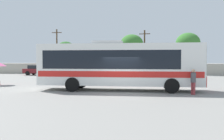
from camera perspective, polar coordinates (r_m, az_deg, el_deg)
The scene contains 12 objects.
ground_plane at distance 27.63m, azimuth 4.12°, elevation -2.49°, with size 300.00×300.00×0.00m, color gray.
perimeter_wall at distance 39.67m, azimuth 5.27°, elevation 0.20°, with size 80.00×0.30×1.71m, color #B2AD9E.
coach_bus_white_red at distance 19.05m, azimuth 1.32°, elevation 1.33°, with size 12.09×2.83×3.72m.
attendant_by_bus_door at distance 17.56m, azimuth 17.84°, elevation -2.22°, with size 0.48×0.48×1.70m.
parked_car_leftmost_maroon at distance 39.59m, azimuth -16.15°, elevation 0.03°, with size 4.68×2.18×1.50m.
parked_car_second_silver at distance 38.14m, azimuth -7.82°, elevation -0.02°, with size 4.62×2.26×1.45m.
parked_car_third_dark_blue at distance 36.52m, azimuth 2.77°, elevation -0.08°, with size 4.41×2.17×1.48m.
utility_pole_near at distance 46.35m, azimuth -12.31°, elevation 4.42°, with size 1.80×0.24×7.76m.
utility_pole_far at distance 41.64m, azimuth 7.33°, elevation 4.26°, with size 1.80×0.39×7.13m.
roadside_tree_left at distance 47.88m, azimuth -10.35°, elevation 4.55°, with size 3.45×3.45×5.70m.
roadside_tree_midleft at distance 41.80m, azimuth 4.48°, elevation 5.79°, with size 3.78×3.78×6.48m.
roadside_tree_midright at distance 42.28m, azimuth 16.75°, elevation 5.83°, with size 3.82×3.82×6.62m.
Camera 1 is at (1.79, -17.47, 2.31)m, focal length 40.57 mm.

